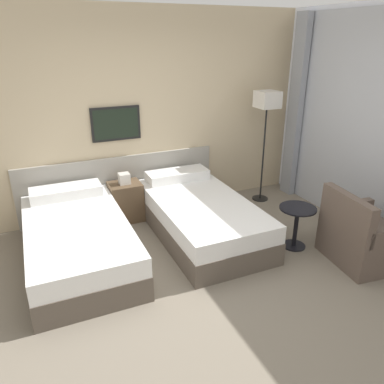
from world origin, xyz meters
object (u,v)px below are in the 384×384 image
(floor_lamp, at_px, (267,107))
(armchair, at_px, (363,239))
(bed_near_door, at_px, (78,240))
(bed_near_window, at_px, (200,216))
(nightstand, at_px, (126,201))
(side_table, at_px, (297,220))

(floor_lamp, bearing_deg, armchair, -88.19)
(bed_near_door, height_order, floor_lamp, floor_lamp)
(bed_near_window, distance_m, armchair, 1.88)
(nightstand, relative_size, floor_lamp, 0.41)
(armchair, bearing_deg, side_table, 48.89)
(bed_near_window, relative_size, side_table, 3.96)
(bed_near_door, xyz_separation_m, bed_near_window, (1.49, 0.00, 0.00))
(nightstand, bearing_deg, armchair, -44.15)
(bed_near_window, relative_size, floor_lamp, 1.24)
(bed_near_window, xyz_separation_m, nightstand, (-0.74, 0.77, 0.03))
(floor_lamp, relative_size, armchair, 1.92)
(nightstand, xyz_separation_m, armchair, (2.12, -2.05, -0.01))
(bed_near_window, distance_m, nightstand, 1.07)
(nightstand, xyz_separation_m, floor_lamp, (2.06, -0.16, 1.14))
(floor_lamp, bearing_deg, bed_near_window, -155.00)
(bed_near_window, xyz_separation_m, armchair, (1.37, -1.29, 0.02))
(side_table, bearing_deg, bed_near_door, 162.66)
(bed_near_window, relative_size, nightstand, 3.03)
(nightstand, relative_size, armchair, 0.78)
(bed_near_window, distance_m, floor_lamp, 1.86)
(floor_lamp, height_order, armchair, floor_lamp)
(bed_near_window, bearing_deg, floor_lamp, 25.00)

